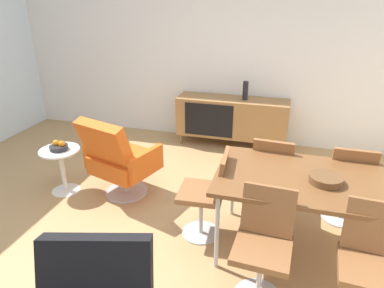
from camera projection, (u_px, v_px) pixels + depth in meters
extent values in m
plane|color=tan|center=(158.00, 235.00, 3.26)|extent=(8.32, 8.32, 0.00)
cube|color=white|center=(218.00, 46.00, 4.99)|extent=(6.80, 0.12, 2.80)
cube|color=olive|center=(232.00, 117.00, 5.04)|extent=(1.60, 0.44, 0.56)
cube|color=black|center=(209.00, 120.00, 4.91)|extent=(0.70, 0.01, 0.48)
cylinder|color=olive|center=(181.00, 139.00, 5.22)|extent=(0.03, 0.03, 0.16)
cylinder|color=olive|center=(281.00, 150.00, 4.85)|extent=(0.03, 0.03, 0.16)
cylinder|color=olive|center=(187.00, 131.00, 5.52)|extent=(0.03, 0.03, 0.16)
cylinder|color=olive|center=(282.00, 141.00, 5.15)|extent=(0.03, 0.03, 0.16)
cylinder|color=black|center=(245.00, 91.00, 4.83)|extent=(0.08, 0.08, 0.26)
cube|color=brown|center=(316.00, 181.00, 2.77)|extent=(1.60, 0.90, 0.04)
cylinder|color=#B7B7BC|center=(217.00, 232.00, 2.75)|extent=(0.04, 0.04, 0.70)
cylinder|color=#B7B7BC|center=(233.00, 184.00, 3.44)|extent=(0.04, 0.04, 0.70)
cylinder|color=brown|center=(326.00, 179.00, 2.69)|extent=(0.26, 0.26, 0.06)
cube|color=brown|center=(262.00, 250.00, 2.42)|extent=(0.42, 0.42, 0.05)
cube|color=brown|center=(268.00, 210.00, 2.49)|extent=(0.38, 0.11, 0.38)
cylinder|color=#B7B7BC|center=(259.00, 276.00, 2.51)|extent=(0.04, 0.04, 0.42)
cube|color=brown|center=(347.00, 179.00, 3.33)|extent=(0.41, 0.41, 0.05)
cube|color=brown|center=(353.00, 168.00, 3.09)|extent=(0.38, 0.09, 0.38)
cylinder|color=#B7B7BC|center=(342.00, 200.00, 3.43)|extent=(0.04, 0.04, 0.42)
cylinder|color=#B7B7BC|center=(339.00, 217.00, 3.51)|extent=(0.36, 0.36, 0.01)
cube|color=brown|center=(273.00, 170.00, 3.51)|extent=(0.43, 0.43, 0.05)
cube|color=brown|center=(273.00, 158.00, 3.27)|extent=(0.39, 0.11, 0.38)
cylinder|color=#B7B7BC|center=(271.00, 190.00, 3.60)|extent=(0.04, 0.04, 0.42)
cylinder|color=#B7B7BC|center=(269.00, 207.00, 3.69)|extent=(0.36, 0.36, 0.01)
cube|color=brown|center=(201.00, 193.00, 3.11)|extent=(0.42, 0.42, 0.05)
cube|color=brown|center=(222.00, 174.00, 2.99)|extent=(0.11, 0.38, 0.38)
cylinder|color=#B7B7BC|center=(201.00, 214.00, 3.21)|extent=(0.04, 0.04, 0.42)
cylinder|color=#B7B7BC|center=(201.00, 232.00, 3.29)|extent=(0.36, 0.36, 0.01)
cube|color=brown|center=(370.00, 270.00, 2.24)|extent=(0.43, 0.43, 0.05)
cube|color=brown|center=(374.00, 227.00, 2.31)|extent=(0.39, 0.12, 0.38)
cube|color=#D85919|center=(124.00, 163.00, 3.82)|extent=(0.74, 0.71, 0.20)
cube|color=#D85919|center=(105.00, 144.00, 3.51)|extent=(0.65, 0.44, 0.51)
cube|color=#D85919|center=(146.00, 164.00, 3.62)|extent=(0.21, 0.50, 0.28)
cube|color=#D85919|center=(102.00, 149.00, 3.95)|extent=(0.21, 0.50, 0.28)
cylinder|color=#B7B7BC|center=(126.00, 181.00, 3.91)|extent=(0.06, 0.06, 0.28)
cylinder|color=#B7B7BC|center=(127.00, 191.00, 3.97)|extent=(0.48, 0.48, 0.02)
cube|color=black|center=(96.00, 282.00, 1.84)|extent=(0.65, 0.42, 0.51)
cylinder|color=white|center=(59.00, 150.00, 3.80)|extent=(0.44, 0.44, 0.02)
cylinder|color=white|center=(63.00, 171.00, 3.91)|extent=(0.05, 0.05, 0.50)
cone|color=white|center=(66.00, 189.00, 4.01)|extent=(0.32, 0.32, 0.02)
cylinder|color=#262628|center=(59.00, 148.00, 3.79)|extent=(0.20, 0.20, 0.05)
sphere|color=orange|center=(62.00, 144.00, 3.77)|extent=(0.07, 0.07, 0.07)
sphere|color=orange|center=(56.00, 143.00, 3.79)|extent=(0.07, 0.07, 0.07)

